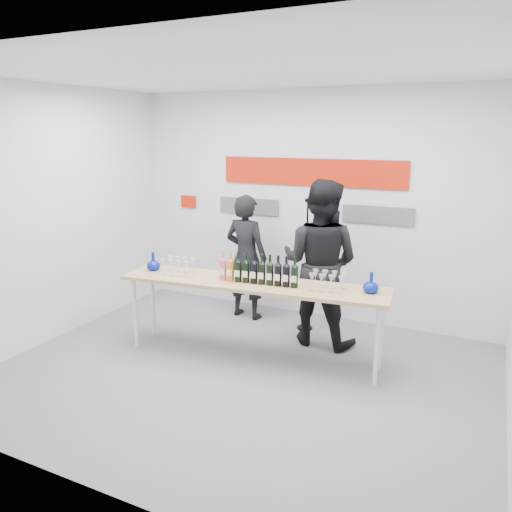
# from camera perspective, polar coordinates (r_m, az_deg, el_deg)

# --- Properties ---
(ground) EXTENTS (5.00, 5.00, 0.00)m
(ground) POSITION_cam_1_polar(r_m,az_deg,el_deg) (5.37, -1.63, -13.28)
(ground) COLOR slate
(ground) RESTS_ON ground
(back_wall) EXTENTS (5.00, 0.04, 3.00)m
(back_wall) POSITION_cam_1_polar(r_m,az_deg,el_deg) (6.68, 6.22, 5.68)
(back_wall) COLOR silver
(back_wall) RESTS_ON ground
(signage) EXTENTS (3.38, 0.02, 0.79)m
(signage) POSITION_cam_1_polar(r_m,az_deg,el_deg) (6.63, 5.75, 8.30)
(signage) COLOR red
(signage) RESTS_ON back_wall
(tasting_table) EXTENTS (2.99, 0.89, 0.88)m
(tasting_table) POSITION_cam_1_polar(r_m,az_deg,el_deg) (5.42, -0.46, -3.65)
(tasting_table) COLOR tan
(tasting_table) RESTS_ON ground
(wine_bottles) EXTENTS (0.89, 0.17, 0.33)m
(wine_bottles) POSITION_cam_1_polar(r_m,az_deg,el_deg) (5.30, 0.21, -1.46)
(wine_bottles) COLOR #CC5966
(wine_bottles) RESTS_ON tasting_table
(decanter_left) EXTENTS (0.16, 0.16, 0.21)m
(decanter_left) POSITION_cam_1_polar(r_m,az_deg,el_deg) (5.95, -11.66, -0.57)
(decanter_left) COLOR navy
(decanter_left) RESTS_ON tasting_table
(decanter_right) EXTENTS (0.16, 0.16, 0.21)m
(decanter_right) POSITION_cam_1_polar(r_m,az_deg,el_deg) (5.15, 13.02, -2.97)
(decanter_right) COLOR navy
(decanter_right) RESTS_ON tasting_table
(glasses_left) EXTENTS (0.38, 0.25, 0.18)m
(glasses_left) POSITION_cam_1_polar(r_m,az_deg,el_deg) (5.73, -8.87, -1.18)
(glasses_left) COLOR silver
(glasses_left) RESTS_ON tasting_table
(glasses_right) EXTENTS (0.38, 0.25, 0.18)m
(glasses_right) POSITION_cam_1_polar(r_m,az_deg,el_deg) (5.16, 8.23, -2.89)
(glasses_right) COLOR silver
(glasses_right) RESTS_ON tasting_table
(presenter_left) EXTENTS (0.65, 0.46, 1.67)m
(presenter_left) POSITION_cam_1_polar(r_m,az_deg,el_deg) (6.64, -1.13, -0.12)
(presenter_left) COLOR black
(presenter_left) RESTS_ON ground
(presenter_right) EXTENTS (0.99, 0.79, 1.95)m
(presenter_right) POSITION_cam_1_polar(r_m,az_deg,el_deg) (5.85, 7.31, -0.82)
(presenter_right) COLOR black
(presenter_right) RESTS_ON ground
(mic_stand) EXTENTS (0.20, 0.20, 1.69)m
(mic_stand) POSITION_cam_1_polar(r_m,az_deg,el_deg) (6.34, 5.68, -3.94)
(mic_stand) COLOR black
(mic_stand) RESTS_ON ground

